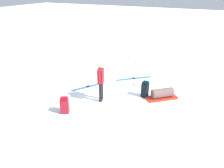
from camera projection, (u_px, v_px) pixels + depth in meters
name	position (u px, v px, depth m)	size (l,w,h in m)	color
ground_plane	(112.00, 98.00, 8.94)	(80.00, 80.00, 0.00)	white
skier_standing	(101.00, 80.00, 8.38)	(0.55, 0.30, 1.70)	black
ski_pair_near	(88.00, 87.00, 9.93)	(1.51, 1.10, 0.05)	#2D57AD
ski_pair_far	(134.00, 78.00, 10.80)	(1.38, 1.58, 0.05)	#2D61A3
backpack_large_dark	(65.00, 105.00, 7.82)	(0.39, 0.40, 0.65)	maroon
backpack_bright	(145.00, 89.00, 8.95)	(0.32, 0.29, 0.72)	black
ski_poles_planted_near	(135.00, 73.00, 9.76)	(0.16, 0.10, 1.21)	maroon
ski_poles_planted_far	(114.00, 65.00, 10.66)	(0.22, 0.11, 1.24)	#BBB8B9
gear_sled	(162.00, 94.00, 8.81)	(1.21, 1.31, 0.49)	red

